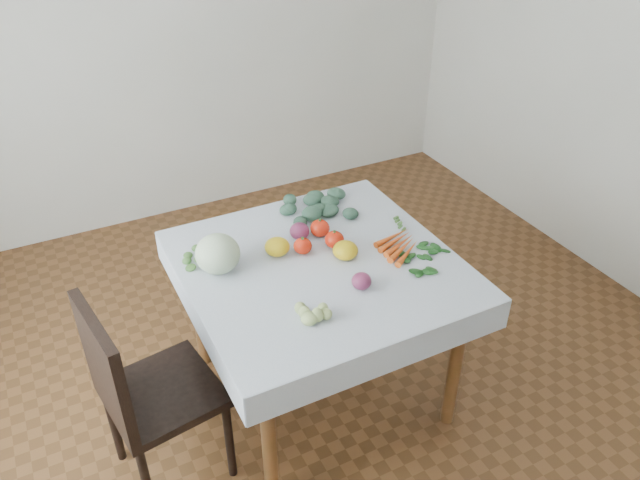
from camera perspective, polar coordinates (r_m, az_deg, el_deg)
The scene contains 19 objects.
ground at distance 3.15m, azimuth -0.03°, elevation -13.38°, with size 4.00×4.00×0.00m, color brown.
back_wall at distance 4.15m, azimuth -13.41°, elevation 19.41°, with size 4.00×0.04×2.70m, color silver.
table at distance 2.71m, azimuth -0.04°, elevation -3.89°, with size 1.00×1.00×0.75m.
tablecloth at distance 2.65m, azimuth -0.04°, elevation -2.19°, with size 1.12×1.12×0.01m, color silver.
chair at distance 2.53m, azimuth -16.21°, elevation -12.88°, with size 0.47×0.47×0.92m.
cabbage at distance 2.60m, azimuth -9.33°, elevation -1.26°, with size 0.19×0.19×0.17m, color beige.
tomato_a at distance 2.70m, azimuth -1.60°, elevation -0.55°, with size 0.08×0.08×0.07m, color red.
tomato_b at distance 2.68m, azimuth 2.18°, elevation -0.94°, with size 0.07×0.07×0.06m, color red.
tomato_c at distance 2.81m, azimuth -0.01°, elevation 1.09°, with size 0.09×0.09×0.08m, color red.
tomato_d at distance 2.73m, azimuth 1.32°, elevation 0.04°, with size 0.09×0.09×0.07m, color red.
heirloom_back at distance 2.69m, azimuth -3.94°, elevation -0.61°, with size 0.11×0.11×0.08m, color yellow.
heirloom_front at distance 2.66m, azimuth 2.33°, elevation -0.95°, with size 0.11×0.11×0.08m, color yellow.
onion_a at distance 2.79m, azimuth -1.89°, elevation 0.82°, with size 0.09×0.09×0.08m, color #5F1B3C.
onion_b at distance 2.50m, azimuth 3.81°, elevation -3.77°, with size 0.08×0.08×0.07m, color #5F1B3C.
tomatillo_cluster at distance 2.36m, azimuth -0.96°, elevation -6.53°, with size 0.17×0.10×0.05m.
carrot_bunch at distance 2.76m, azimuth 7.21°, elevation -0.43°, with size 0.21×0.25×0.03m.
kale_bunch at distance 2.99m, azimuth 0.22°, elevation 2.89°, with size 0.33×0.31×0.05m.
basil_bunch at distance 2.72m, azimuth 9.73°, elevation -1.57°, with size 0.26×0.19×0.01m.
dill_bunch at distance 2.73m, azimuth -10.58°, elevation -1.39°, with size 0.22×0.17×0.02m.
Camera 1 is at (-0.98, -1.92, 2.30)m, focal length 35.00 mm.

